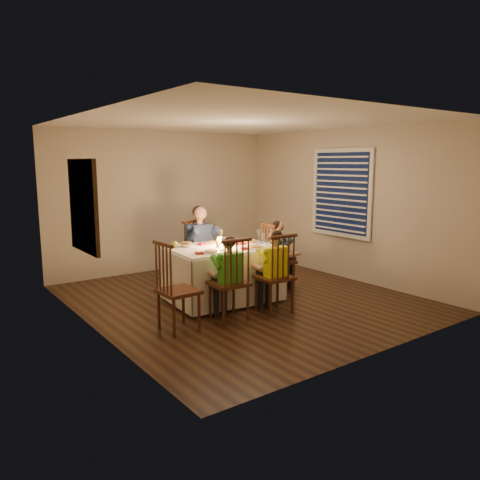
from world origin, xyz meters
TOP-DOWN VIEW (x-y plane):
  - ground at (0.00, 0.00)m, footprint 5.00×5.00m
  - wall_left at (-2.25, 0.00)m, footprint 0.02×5.00m
  - wall_right at (2.25, 0.00)m, footprint 0.02×5.00m
  - wall_back at (0.00, 2.50)m, footprint 4.50×0.02m
  - ceiling at (0.00, 0.00)m, footprint 5.00×5.00m
  - dining_table at (-0.28, 0.11)m, footprint 1.63×1.24m
  - chair_adult at (-0.16, 0.93)m, footprint 0.49×0.47m
  - chair_near_left at (-0.71, -0.66)m, footprint 0.47×0.45m
  - chair_near_right at (-0.02, -0.76)m, footprint 0.48×0.46m
  - chair_end at (0.71, 0.01)m, footprint 0.49×0.51m
  - chair_extra at (-1.42, -0.62)m, footprint 0.45×0.47m
  - adult at (-0.16, 0.93)m, footprint 0.55×0.51m
  - child_green at (-0.71, -0.66)m, footprint 0.39×0.36m
  - child_yellow at (-0.02, -0.76)m, footprint 0.42×0.39m
  - child_teal at (0.71, 0.01)m, footprint 0.41×0.44m
  - setting_adult at (-0.25, 0.41)m, footprint 0.28×0.28m
  - setting_green at (-0.66, -0.17)m, footprint 0.28×0.28m
  - setting_yellow at (0.04, -0.26)m, footprint 0.28×0.28m
  - setting_teal at (0.24, 0.09)m, footprint 0.28×0.28m
  - candle_left at (-0.36, 0.12)m, footprint 0.06×0.06m
  - candle_right at (-0.22, 0.10)m, footprint 0.06×0.06m
  - squash at (-0.86, 0.48)m, footprint 0.09×0.09m
  - orange_fruit at (-0.06, 0.15)m, footprint 0.08×0.08m
  - serving_bowl at (-0.71, 0.42)m, footprint 0.26×0.26m
  - wall_mirror at (-2.22, 0.30)m, footprint 0.06×0.95m
  - window_blinds at (2.21, 0.10)m, footprint 0.07×1.34m

SIDE VIEW (x-z plane):
  - ground at x=0.00m, z-range 0.00..0.00m
  - chair_adult at x=-0.16m, z-range -0.55..0.55m
  - chair_near_left at x=-0.71m, z-range -0.55..0.55m
  - chair_near_right at x=-0.02m, z-range -0.55..0.55m
  - chair_end at x=0.71m, z-range -0.55..0.55m
  - chair_extra at x=-1.42m, z-range -0.56..0.56m
  - adult at x=-0.16m, z-range -0.67..0.67m
  - child_green at x=-0.71m, z-range -0.55..0.55m
  - child_yellow at x=-0.02m, z-range -0.57..0.57m
  - child_teal at x=0.71m, z-range -0.57..0.57m
  - dining_table at x=-0.28m, z-range 0.19..0.96m
  - setting_adult at x=-0.25m, z-range 0.81..0.83m
  - setting_green at x=-0.66m, z-range 0.81..0.83m
  - setting_yellow at x=0.04m, z-range 0.81..0.83m
  - setting_teal at x=0.24m, z-range 0.81..0.83m
  - serving_bowl at x=-0.71m, z-range 0.81..0.86m
  - orange_fruit at x=-0.06m, z-range 0.81..0.89m
  - squash at x=-0.86m, z-range 0.81..0.90m
  - candle_left at x=-0.36m, z-range 0.81..0.91m
  - candle_right at x=-0.22m, z-range 0.81..0.91m
  - wall_left at x=-2.25m, z-range 0.00..2.60m
  - wall_right at x=2.25m, z-range 0.00..2.60m
  - wall_back at x=0.00m, z-range 0.00..2.60m
  - wall_mirror at x=-2.22m, z-range 0.92..2.08m
  - window_blinds at x=2.21m, z-range 0.73..2.27m
  - ceiling at x=0.00m, z-range 2.60..2.60m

